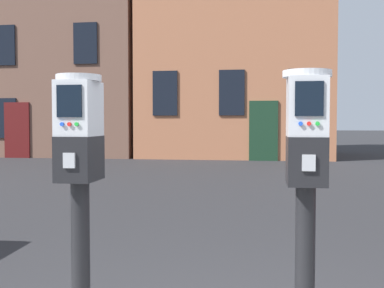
# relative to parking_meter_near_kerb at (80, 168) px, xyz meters

# --- Properties ---
(parking_meter_near_kerb) EXTENTS (0.22, 0.25, 1.44)m
(parking_meter_near_kerb) POSITION_rel_parking_meter_near_kerb_xyz_m (0.00, 0.00, 0.00)
(parking_meter_near_kerb) COLOR black
(parking_meter_near_kerb) RESTS_ON sidewalk_slab
(parking_meter_twin_adjacent) EXTENTS (0.22, 0.25, 1.44)m
(parking_meter_twin_adjacent) POSITION_rel_parking_meter_near_kerb_xyz_m (1.07, 0.00, 0.00)
(parking_meter_twin_adjacent) COLOR black
(parking_meter_twin_adjacent) RESTS_ON sidewalk_slab
(townhouse_orange_brick) EXTENTS (6.43, 6.75, 10.96)m
(townhouse_orange_brick) POSITION_rel_parking_meter_near_kerb_xyz_m (-7.26, 18.09, 4.36)
(townhouse_orange_brick) COLOR brown
(townhouse_orange_brick) RESTS_ON ground_plane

